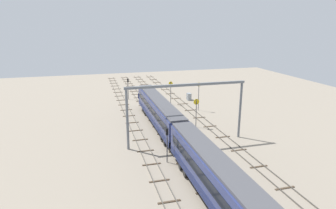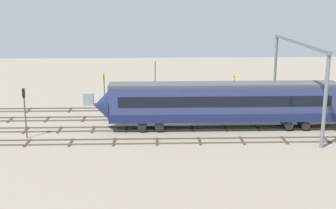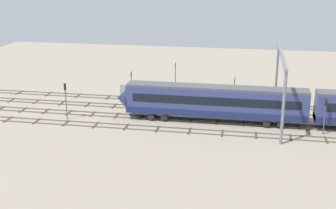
{
  "view_description": "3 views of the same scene",
  "coord_description": "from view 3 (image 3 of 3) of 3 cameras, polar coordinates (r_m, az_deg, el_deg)",
  "views": [
    {
      "loc": [
        -51.48,
        13.22,
        17.26
      ],
      "look_at": [
        0.51,
        -1.05,
        2.22
      ],
      "focal_mm": 30.78,
      "sensor_mm": 36.0,
      "label": 1
    },
    {
      "loc": [
        2.43,
        48.7,
        14.0
      ],
      "look_at": [
        0.82,
        0.43,
        2.29
      ],
      "focal_mm": 48.75,
      "sensor_mm": 36.0,
      "label": 2
    },
    {
      "loc": [
        -9.23,
        60.27,
        20.48
      ],
      "look_at": [
        1.45,
        2.25,
        2.11
      ],
      "focal_mm": 48.6,
      "sensor_mm": 36.0,
      "label": 3
    }
  ],
  "objects": [
    {
      "name": "overhead_gantry",
      "position": [
        62.04,
        13.97,
        4.01
      ],
      "size": [
        0.4,
        18.07,
        9.09
      ],
      "color": "slate",
      "rests_on": "ground"
    },
    {
      "name": "speed_sign_mid_trackside",
      "position": [
        66.51,
        8.31,
        2.18
      ],
      "size": [
        0.14,
        1.01,
        5.04
      ],
      "color": "#4C4C51",
      "rests_on": "ground"
    },
    {
      "name": "train",
      "position": [
        61.26,
        17.03,
        -0.4
      ],
      "size": [
        50.4,
        3.24,
        4.8
      ],
      "color": "navy",
      "rests_on": "ground"
    },
    {
      "name": "speed_sign_far_trackside",
      "position": [
        71.24,
        0.93,
        3.64
      ],
      "size": [
        0.14,
        0.82,
        5.91
      ],
      "color": "#4C4C51",
      "rests_on": "ground"
    },
    {
      "name": "track_second_near",
      "position": [
        66.31,
        1.92,
        -0.65
      ],
      "size": [
        91.94,
        2.4,
        0.16
      ],
      "color": "#59544C",
      "rests_on": "ground"
    },
    {
      "name": "speed_sign_near_foreground",
      "position": [
        68.52,
        -4.62,
        2.76
      ],
      "size": [
        0.14,
        0.91,
        5.19
      ],
      "color": "#4C4C51",
      "rests_on": "ground"
    },
    {
      "name": "track_near_foreground",
      "position": [
        70.35,
        2.44,
        0.41
      ],
      "size": [
        91.94,
        2.4,
        0.16
      ],
      "color": "#59544C",
      "rests_on": "ground"
    },
    {
      "name": "track_second_far",
      "position": [
        58.32,
        0.66,
        -3.2
      ],
      "size": [
        91.94,
        2.4,
        0.16
      ],
      "color": "#59544C",
      "rests_on": "ground"
    },
    {
      "name": "ground_plane",
      "position": [
        64.32,
        1.64,
        -1.28
      ],
      "size": [
        107.94,
        107.94,
        0.0
      ],
      "primitive_type": "plane",
      "color": "gray"
    },
    {
      "name": "signal_light_trackside_approach",
      "position": [
        63.02,
        -12.72,
        1.02
      ],
      "size": [
        0.31,
        0.32,
        5.05
      ],
      "color": "#4C4C51",
      "rests_on": "ground"
    },
    {
      "name": "signal_light_trackside_departure",
      "position": [
        59.33,
        19.12,
        -0.78
      ],
      "size": [
        0.31,
        0.32,
        4.66
      ],
      "color": "#4C4C51",
      "rests_on": "ground"
    },
    {
      "name": "relay_cabinet",
      "position": [
        74.73,
        -5.5,
        1.95
      ],
      "size": [
        1.32,
        0.83,
        1.62
      ],
      "color": "gray",
      "rests_on": "ground"
    },
    {
      "name": "track_with_train",
      "position": [
        62.29,
        1.33,
        -1.84
      ],
      "size": [
        91.94,
        2.4,
        0.16
      ],
      "color": "#59544C",
      "rests_on": "ground"
    }
  ]
}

